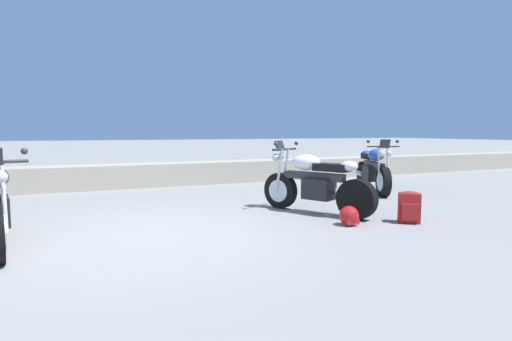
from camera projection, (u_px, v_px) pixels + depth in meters
The scene contains 6 objects.
ground_plane at pixel (140, 235), 5.26m from camera, with size 120.00×120.00×0.00m, color gray.
stone_wall at pixel (112, 176), 9.62m from camera, with size 36.00×0.80×0.55m, color #A89E89.
motorcycle_white_centre at pixel (315, 184), 6.63m from camera, with size 1.13×1.91×1.18m.
motorcycle_blue_far_right at pixel (373, 170), 8.96m from camera, with size 1.04×1.96×1.18m.
rider_backpack at pixel (409, 207), 5.93m from camera, with size 0.35×0.35×0.47m.
rider_helmet at pixel (349, 216), 5.78m from camera, with size 0.28×0.28×0.28m.
Camera 1 is at (-0.68, -5.33, 1.34)m, focal length 28.51 mm.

